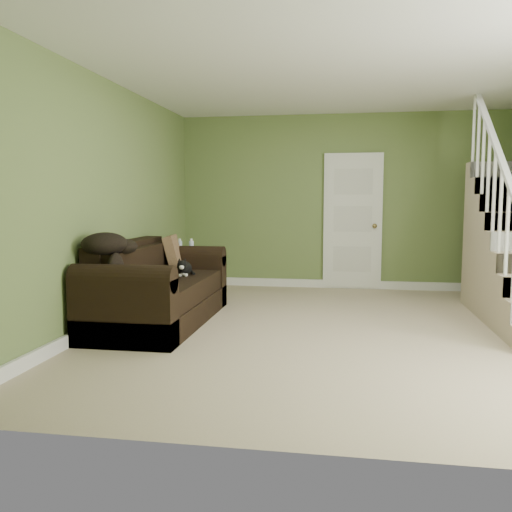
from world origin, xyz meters
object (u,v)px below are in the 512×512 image
(cat, at_px, (184,268))
(banana, at_px, (153,286))
(sofa, at_px, (156,292))
(side_table, at_px, (187,277))

(cat, xyz_separation_m, banana, (-0.02, -0.94, -0.05))
(sofa, height_order, banana, sofa)
(side_table, relative_size, cat, 1.83)
(sofa, relative_size, cat, 4.99)
(side_table, bearing_deg, sofa, -86.79)
(cat, distance_m, banana, 0.95)
(sofa, xyz_separation_m, cat, (0.22, 0.30, 0.23))
(sofa, relative_size, banana, 10.47)
(sofa, distance_m, side_table, 1.42)
(side_table, height_order, banana, side_table)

